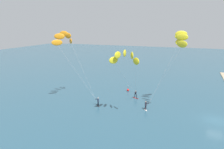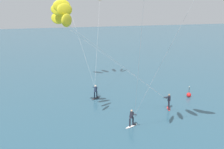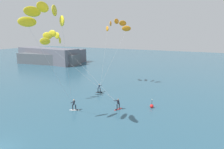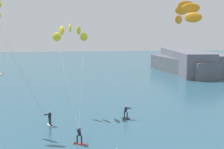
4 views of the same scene
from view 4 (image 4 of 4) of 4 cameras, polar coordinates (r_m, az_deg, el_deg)
The scene contains 3 objects.
kitesurfer_mid_water at distance 34.82m, azimuth -8.89°, elevation 8.15°, with size 12.66×4.81×11.60m.
kitesurfer_far_out at distance 33.12m, azimuth 15.08°, elevation 12.01°, with size 6.19×8.64×14.13m.
distant_headland at distance 73.65m, azimuth 16.32°, elevation 2.48°, with size 28.76×16.99×5.73m.
Camera 4 is at (29.92, 15.34, 10.47)m, focal length 42.59 mm.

